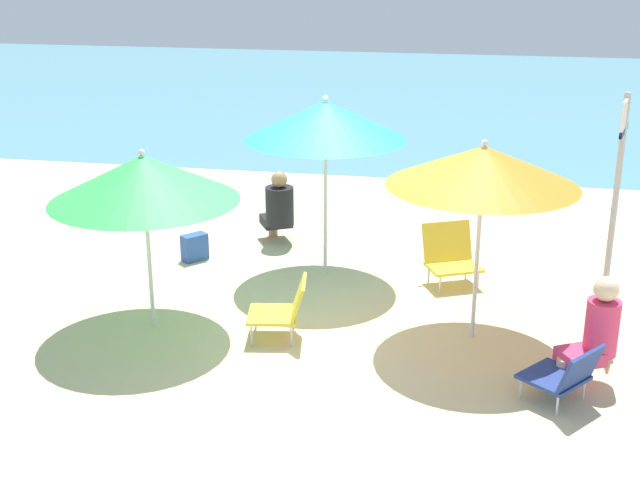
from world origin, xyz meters
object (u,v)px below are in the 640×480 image
at_px(person_b, 279,207).
at_px(warning_sign, 618,178).
at_px(umbrella_green, 143,178).
at_px(beach_chair_b, 284,308).
at_px(beach_chair_c, 450,254).
at_px(umbrella_teal, 326,120).
at_px(person_a, 596,330).
at_px(umbrella_orange, 483,166).
at_px(beach_chair_a, 565,374).
at_px(beach_bag, 195,247).

relative_size(person_b, warning_sign, 0.41).
xyz_separation_m(umbrella_green, beach_chair_b, (1.33, -0.01, -1.20)).
relative_size(umbrella_green, beach_chair_c, 2.49).
xyz_separation_m(umbrella_teal, person_a, (2.71, -2.05, -1.28)).
distance_m(umbrella_green, umbrella_orange, 3.13).
bearing_deg(umbrella_orange, beach_chair_a, -56.16).
xyz_separation_m(warning_sign, beach_bag, (-4.56, 0.95, -1.34)).
relative_size(person_b, beach_bag, 2.94).
xyz_separation_m(person_b, warning_sign, (3.72, -1.74, 1.03)).
height_order(umbrella_teal, beach_chair_c, umbrella_teal).
height_order(person_a, beach_bag, person_a).
relative_size(person_a, beach_bag, 3.07).
relative_size(umbrella_teal, warning_sign, 0.89).
bearing_deg(beach_chair_b, beach_chair_a, 153.97).
bearing_deg(beach_chair_c, beach_chair_a, -2.88).
xyz_separation_m(person_a, person_b, (-3.48, 3.02, -0.04)).
xyz_separation_m(umbrella_green, beach_chair_a, (3.87, -0.78, -1.24)).
distance_m(umbrella_teal, beach_bag, 2.30).
distance_m(umbrella_green, beach_bag, 2.30).
relative_size(umbrella_teal, umbrella_orange, 1.06).
bearing_deg(warning_sign, beach_chair_c, 165.85).
bearing_deg(person_b, person_a, -160.00).
xyz_separation_m(person_a, beach_bag, (-4.33, 2.24, -0.35)).
xyz_separation_m(umbrella_orange, beach_bag, (-3.31, 1.50, -1.53)).
height_order(beach_chair_b, beach_bag, beach_chair_b).
distance_m(umbrella_orange, person_a, 1.73).
height_order(umbrella_orange, beach_chair_c, umbrella_orange).
xyz_separation_m(beach_chair_b, beach_chair_c, (1.49, 1.73, 0.02)).
bearing_deg(person_a, umbrella_green, -34.30).
distance_m(umbrella_teal, beach_chair_b, 2.24).
relative_size(umbrella_orange, beach_chair_a, 2.74).
relative_size(umbrella_green, beach_chair_b, 2.91).
distance_m(beach_chair_c, beach_bag, 3.03).
bearing_deg(person_b, beach_bag, 103.79).
bearing_deg(beach_chair_b, beach_chair_c, -139.95).
distance_m(beach_chair_a, beach_chair_c, 2.71).
bearing_deg(beach_chair_c, umbrella_orange, -13.71).
bearing_deg(warning_sign, person_b, 168.72).
height_order(warning_sign, beach_bag, warning_sign).
relative_size(beach_chair_b, person_b, 0.66).
distance_m(umbrella_teal, umbrella_green, 2.21).
bearing_deg(umbrella_teal, warning_sign, -14.60).
xyz_separation_m(beach_chair_b, warning_sign, (3.04, 0.91, 1.19)).
xyz_separation_m(umbrella_orange, person_b, (-2.46, 2.29, -1.23)).
xyz_separation_m(beach_chair_c, beach_bag, (-3.02, 0.13, -0.17)).
distance_m(beach_chair_b, warning_sign, 3.39).
distance_m(umbrella_orange, beach_chair_a, 1.97).
relative_size(beach_chair_c, person_b, 0.77).
bearing_deg(beach_bag, umbrella_green, -83.88).
bearing_deg(beach_bag, person_a, -27.35).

